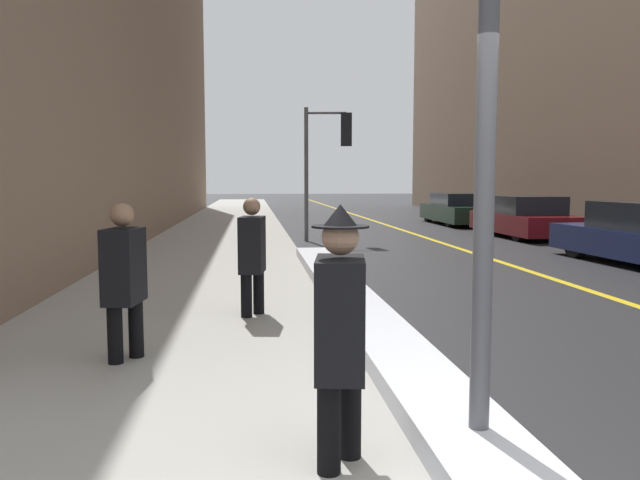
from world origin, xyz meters
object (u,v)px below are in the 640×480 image
at_px(pedestrian_in_glasses, 124,274).
at_px(parked_car_dark_green, 458,210).
at_px(parked_car_maroon, 524,218).
at_px(pedestrian_with_shoulder_bag, 252,251).
at_px(traffic_light_near, 331,145).
at_px(pedestrian_trailing, 340,326).

relative_size(pedestrian_in_glasses, parked_car_dark_green, 0.30).
relative_size(pedestrian_in_glasses, parked_car_maroon, 0.34).
xyz_separation_m(pedestrian_in_glasses, parked_car_maroon, (9.23, 11.97, -0.24)).
relative_size(pedestrian_in_glasses, pedestrian_with_shoulder_bag, 1.00).
distance_m(traffic_light_near, parked_car_maroon, 6.26).
relative_size(parked_car_maroon, parked_car_dark_green, 0.89).
bearing_deg(parked_car_maroon, parked_car_dark_green, 0.78).
xyz_separation_m(pedestrian_with_shoulder_bag, parked_car_maroon, (8.06, 10.13, -0.23)).
distance_m(pedestrian_in_glasses, parked_car_maroon, 15.12).
relative_size(traffic_light_near, parked_car_dark_green, 0.76).
xyz_separation_m(traffic_light_near, pedestrian_with_shoulder_bag, (-2.19, -9.53, -1.85)).
xyz_separation_m(pedestrian_trailing, pedestrian_in_glasses, (-1.67, 2.34, -0.03)).
height_order(pedestrian_with_shoulder_bag, parked_car_maroon, pedestrian_with_shoulder_bag).
bearing_deg(parked_car_maroon, pedestrian_in_glasses, 141.59).
bearing_deg(pedestrian_in_glasses, parked_car_maroon, 150.99).
distance_m(pedestrian_trailing, pedestrian_in_glasses, 2.87).
bearing_deg(traffic_light_near, parked_car_maroon, 12.78).
distance_m(traffic_light_near, pedestrian_in_glasses, 11.99).
bearing_deg(pedestrian_trailing, pedestrian_in_glasses, -135.85).
xyz_separation_m(pedestrian_trailing, pedestrian_with_shoulder_bag, (-0.50, 4.17, -0.03)).
xyz_separation_m(pedestrian_trailing, parked_car_maroon, (7.56, 14.30, -0.26)).
distance_m(traffic_light_near, pedestrian_with_shoulder_bag, 9.95).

